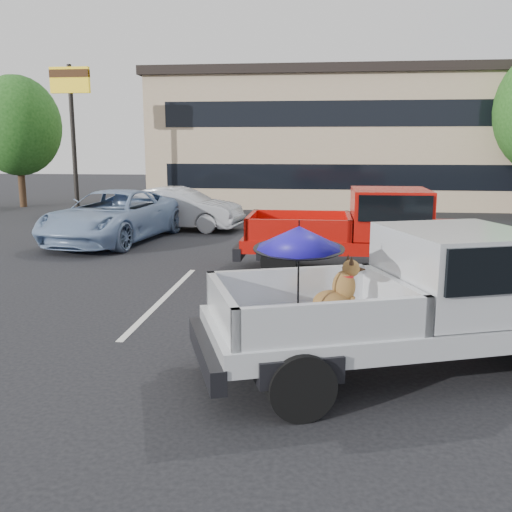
# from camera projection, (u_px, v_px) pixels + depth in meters

# --- Properties ---
(ground) EXTENTS (90.00, 90.00, 0.00)m
(ground) POSITION_uv_depth(u_px,v_px,m) (319.00, 339.00, 8.77)
(ground) COLOR black
(ground) RESTS_ON ground
(stripe_left) EXTENTS (0.12, 5.00, 0.01)m
(stripe_left) POSITION_uv_depth(u_px,v_px,m) (164.00, 298.00, 11.06)
(stripe_left) COLOR silver
(stripe_left) RESTS_ON ground
(stripe_right) EXTENTS (0.12, 5.00, 0.01)m
(stripe_right) POSITION_uv_depth(u_px,v_px,m) (485.00, 308.00, 10.38)
(stripe_right) COLOR silver
(stripe_right) RESTS_ON ground
(motel_building) EXTENTS (20.40, 8.40, 6.30)m
(motel_building) POSITION_uv_depth(u_px,v_px,m) (364.00, 138.00, 28.37)
(motel_building) COLOR tan
(motel_building) RESTS_ON ground
(motel_sign) EXTENTS (1.60, 0.22, 6.00)m
(motel_sign) POSITION_uv_depth(u_px,v_px,m) (71.00, 100.00, 22.63)
(motel_sign) COLOR black
(motel_sign) RESTS_ON ground
(tree_left) EXTENTS (3.96, 3.96, 6.02)m
(tree_left) POSITION_uv_depth(u_px,v_px,m) (17.00, 126.00, 26.19)
(tree_left) COLOR #332114
(tree_left) RESTS_ON ground
(tree_back) EXTENTS (4.68, 4.68, 7.11)m
(tree_back) POSITION_uv_depth(u_px,v_px,m) (436.00, 115.00, 30.62)
(tree_back) COLOR #332114
(tree_back) RESTS_ON ground
(silver_pickup) EXTENTS (6.02, 3.74, 2.06)m
(silver_pickup) POSITION_uv_depth(u_px,v_px,m) (439.00, 293.00, 7.38)
(silver_pickup) COLOR black
(silver_pickup) RESTS_ON ground
(red_pickup) EXTENTS (5.86, 2.19, 1.93)m
(red_pickup) POSITION_uv_depth(u_px,v_px,m) (381.00, 227.00, 13.12)
(red_pickup) COLOR black
(red_pickup) RESTS_ON ground
(silver_sedan) EXTENTS (4.58, 2.17, 1.45)m
(silver_sedan) POSITION_uv_depth(u_px,v_px,m) (179.00, 209.00, 19.74)
(silver_sedan) COLOR #A0A3A7
(silver_sedan) RESTS_ON ground
(blue_suv) EXTENTS (3.38, 5.89, 1.55)m
(blue_suv) POSITION_uv_depth(u_px,v_px,m) (113.00, 216.00, 17.32)
(blue_suv) COLOR #7D97BA
(blue_suv) RESTS_ON ground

